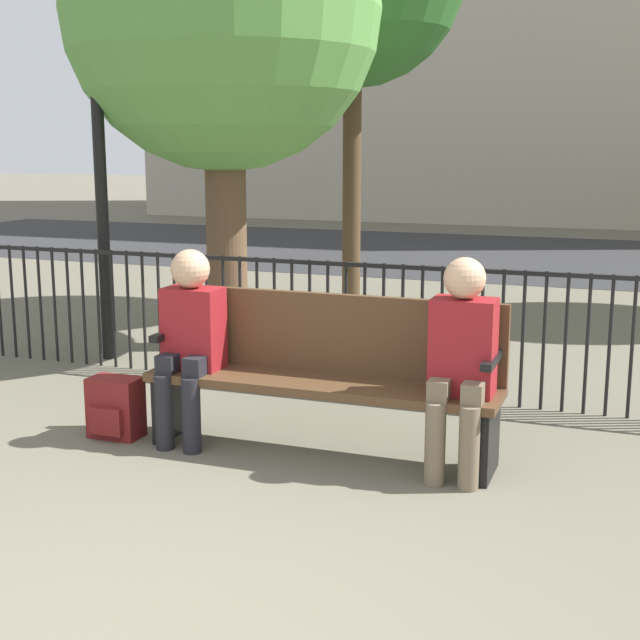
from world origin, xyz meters
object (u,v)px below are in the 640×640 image
object	(u,v)px
seated_person_0	(190,334)
tree_2	(222,13)
lamp_post	(95,56)
park_bench	(325,368)
backpack	(115,408)
seated_person_1	(461,355)

from	to	relation	value
seated_person_0	tree_2	bearing A→B (deg)	111.11
tree_2	lamp_post	world-z (taller)	tree_2
park_bench	lamp_post	xyz separation A→B (m)	(-2.48, 1.51, 1.95)
backpack	seated_person_0	bearing A→B (deg)	9.96
park_bench	tree_2	distance (m)	3.67
seated_person_0	tree_2	distance (m)	3.35
seated_person_0	seated_person_1	size ratio (longest dim) A/B	0.98
seated_person_0	tree_2	size ratio (longest dim) A/B	0.28
seated_person_1	park_bench	bearing A→B (deg)	170.86
tree_2	backpack	bearing A→B (deg)	-79.97
seated_person_1	lamp_post	size ratio (longest dim) A/B	0.32
park_bench	lamp_post	size ratio (longest dim) A/B	0.56
seated_person_0	backpack	xyz separation A→B (m)	(-0.48, -0.09, -0.48)
seated_person_0	tree_2	world-z (taller)	tree_2
park_bench	lamp_post	bearing A→B (deg)	148.65
seated_person_0	seated_person_1	bearing A→B (deg)	0.05
seated_person_1	lamp_post	xyz separation A→B (m)	(-3.30, 1.64, 1.77)
park_bench	seated_person_0	size ratio (longest dim) A/B	1.77
tree_2	park_bench	bearing A→B (deg)	-52.52
park_bench	tree_2	size ratio (longest dim) A/B	0.49
park_bench	seated_person_1	bearing A→B (deg)	-9.14
park_bench	lamp_post	world-z (taller)	lamp_post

